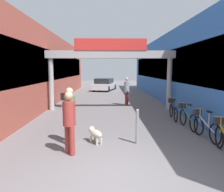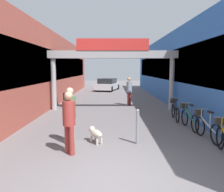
{
  "view_description": "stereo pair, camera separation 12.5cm",
  "coord_description": "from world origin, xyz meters",
  "px_view_note": "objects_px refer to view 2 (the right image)",
  "views": [
    {
      "loc": [
        -0.16,
        -4.25,
        2.32
      ],
      "look_at": [
        0.0,
        3.97,
        1.3
      ],
      "focal_mm": 35.0,
      "sensor_mm": 36.0,
      "label": 1
    },
    {
      "loc": [
        -0.04,
        -4.25,
        2.32
      ],
      "look_at": [
        0.0,
        3.97,
        1.3
      ],
      "focal_mm": 35.0,
      "sensor_mm": 36.0,
      "label": 2
    }
  ],
  "objects_px": {
    "cafe_chair_black_nearer": "(66,98)",
    "bicycle_green_third": "(187,117)",
    "pedestrian_with_dog": "(68,119)",
    "parked_car_white": "(107,85)",
    "dog_on_leash": "(94,133)",
    "bicycle_black_farthest": "(174,110)",
    "bollard_post_metal": "(136,126)",
    "bicycle_orange_nearest": "(224,139)",
    "pedestrian_companion": "(69,112)",
    "pedestrian_carrying_crate": "(128,89)",
    "bicycle_silver_second": "(205,126)"
  },
  "relations": [
    {
      "from": "pedestrian_with_dog",
      "to": "bicycle_green_third",
      "type": "height_order",
      "value": "pedestrian_with_dog"
    },
    {
      "from": "pedestrian_carrying_crate",
      "to": "bollard_post_metal",
      "type": "distance_m",
      "value": 7.35
    },
    {
      "from": "pedestrian_carrying_crate",
      "to": "parked_car_white",
      "type": "bearing_deg",
      "value": 99.14
    },
    {
      "from": "pedestrian_carrying_crate",
      "to": "bicycle_silver_second",
      "type": "distance_m",
      "value": 7.18
    },
    {
      "from": "parked_car_white",
      "to": "pedestrian_carrying_crate",
      "type": "bearing_deg",
      "value": -80.86
    },
    {
      "from": "pedestrian_companion",
      "to": "bicycle_orange_nearest",
      "type": "xyz_separation_m",
      "value": [
        4.38,
        -0.89,
        -0.57
      ]
    },
    {
      "from": "bollard_post_metal",
      "to": "cafe_chair_black_nearer",
      "type": "xyz_separation_m",
      "value": [
        -3.54,
        6.58,
        -0.02
      ]
    },
    {
      "from": "pedestrian_carrying_crate",
      "to": "bicycle_black_farthest",
      "type": "relative_size",
      "value": 1.06
    },
    {
      "from": "dog_on_leash",
      "to": "cafe_chair_black_nearer",
      "type": "relative_size",
      "value": 0.76
    },
    {
      "from": "pedestrian_carrying_crate",
      "to": "bicycle_silver_second",
      "type": "relative_size",
      "value": 1.06
    },
    {
      "from": "cafe_chair_black_nearer",
      "to": "bicycle_black_farthest",
      "type": "bearing_deg",
      "value": -29.89
    },
    {
      "from": "cafe_chair_black_nearer",
      "to": "bicycle_green_third",
      "type": "bearing_deg",
      "value": -39.53
    },
    {
      "from": "pedestrian_companion",
      "to": "cafe_chair_black_nearer",
      "type": "relative_size",
      "value": 1.98
    },
    {
      "from": "pedestrian_companion",
      "to": "bicycle_orange_nearest",
      "type": "bearing_deg",
      "value": -11.49
    },
    {
      "from": "pedestrian_companion",
      "to": "bicycle_silver_second",
      "type": "relative_size",
      "value": 1.04
    },
    {
      "from": "pedestrian_with_dog",
      "to": "bollard_post_metal",
      "type": "relative_size",
      "value": 1.57
    },
    {
      "from": "dog_on_leash",
      "to": "bicycle_black_farthest",
      "type": "bearing_deg",
      "value": 43.27
    },
    {
      "from": "bicycle_silver_second",
      "to": "bicycle_green_third",
      "type": "xyz_separation_m",
      "value": [
        -0.1,
        1.37,
        0.0
      ]
    },
    {
      "from": "dog_on_leash",
      "to": "parked_car_white",
      "type": "distance_m",
      "value": 17.04
    },
    {
      "from": "pedestrian_with_dog",
      "to": "bollard_post_metal",
      "type": "xyz_separation_m",
      "value": [
        1.95,
        0.81,
        -0.43
      ]
    },
    {
      "from": "bollard_post_metal",
      "to": "parked_car_white",
      "type": "bearing_deg",
      "value": 94.23
    },
    {
      "from": "dog_on_leash",
      "to": "bicycle_orange_nearest",
      "type": "bearing_deg",
      "value": -14.64
    },
    {
      "from": "dog_on_leash",
      "to": "bicycle_orange_nearest",
      "type": "distance_m",
      "value": 3.74
    },
    {
      "from": "dog_on_leash",
      "to": "bicycle_black_farthest",
      "type": "distance_m",
      "value": 4.71
    },
    {
      "from": "bollard_post_metal",
      "to": "cafe_chair_black_nearer",
      "type": "distance_m",
      "value": 7.47
    },
    {
      "from": "bicycle_orange_nearest",
      "to": "cafe_chair_black_nearer",
      "type": "height_order",
      "value": "bicycle_orange_nearest"
    },
    {
      "from": "bicycle_green_third",
      "to": "bollard_post_metal",
      "type": "relative_size",
      "value": 1.54
    },
    {
      "from": "bicycle_orange_nearest",
      "to": "parked_car_white",
      "type": "bearing_deg",
      "value": 101.21
    },
    {
      "from": "pedestrian_with_dog",
      "to": "parked_car_white",
      "type": "xyz_separation_m",
      "value": [
        0.68,
        17.95,
        -0.34
      ]
    },
    {
      "from": "bicycle_orange_nearest",
      "to": "bicycle_black_farthest",
      "type": "xyz_separation_m",
      "value": [
        -0.18,
        4.17,
        0.0
      ]
    },
    {
      "from": "bicycle_black_farthest",
      "to": "bollard_post_metal",
      "type": "relative_size",
      "value": 1.54
    },
    {
      "from": "bicycle_black_farthest",
      "to": "bicycle_green_third",
      "type": "bearing_deg",
      "value": -85.96
    },
    {
      "from": "pedestrian_companion",
      "to": "dog_on_leash",
      "type": "bearing_deg",
      "value": 4.0
    },
    {
      "from": "bicycle_black_farthest",
      "to": "cafe_chair_black_nearer",
      "type": "relative_size",
      "value": 1.9
    },
    {
      "from": "cafe_chair_black_nearer",
      "to": "pedestrian_with_dog",
      "type": "bearing_deg",
      "value": -77.9
    },
    {
      "from": "dog_on_leash",
      "to": "bollard_post_metal",
      "type": "relative_size",
      "value": 0.61
    },
    {
      "from": "pedestrian_companion",
      "to": "bicycle_black_farthest",
      "type": "bearing_deg",
      "value": 38.03
    },
    {
      "from": "pedestrian_carrying_crate",
      "to": "bicycle_black_farthest",
      "type": "xyz_separation_m",
      "value": [
        1.8,
        -3.99,
        -0.6
      ]
    },
    {
      "from": "bicycle_green_third",
      "to": "pedestrian_with_dog",
      "type": "bearing_deg",
      "value": -147.72
    },
    {
      "from": "bicycle_silver_second",
      "to": "parked_car_white",
      "type": "xyz_separation_m",
      "value": [
        -3.59,
        16.68,
        0.21
      ]
    },
    {
      "from": "pedestrian_with_dog",
      "to": "bollard_post_metal",
      "type": "bearing_deg",
      "value": 22.45
    },
    {
      "from": "pedestrian_with_dog",
      "to": "pedestrian_companion",
      "type": "relative_size",
      "value": 0.98
    },
    {
      "from": "dog_on_leash",
      "to": "pedestrian_with_dog",
      "type": "bearing_deg",
      "value": -124.97
    },
    {
      "from": "pedestrian_carrying_crate",
      "to": "parked_car_white",
      "type": "height_order",
      "value": "pedestrian_carrying_crate"
    },
    {
      "from": "pedestrian_with_dog",
      "to": "bicycle_black_farthest",
      "type": "height_order",
      "value": "pedestrian_with_dog"
    },
    {
      "from": "dog_on_leash",
      "to": "bicycle_orange_nearest",
      "type": "relative_size",
      "value": 0.4
    },
    {
      "from": "bicycle_green_third",
      "to": "pedestrian_companion",
      "type": "bearing_deg",
      "value": -157.54
    },
    {
      "from": "dog_on_leash",
      "to": "bicycle_silver_second",
      "type": "xyz_separation_m",
      "value": [
        3.64,
        0.36,
        0.13
      ]
    },
    {
      "from": "pedestrian_with_dog",
      "to": "pedestrian_companion",
      "type": "xyz_separation_m",
      "value": [
        -0.13,
        0.86,
        0.02
      ]
    },
    {
      "from": "bicycle_black_farthest",
      "to": "cafe_chair_black_nearer",
      "type": "height_order",
      "value": "bicycle_black_farthest"
    }
  ]
}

